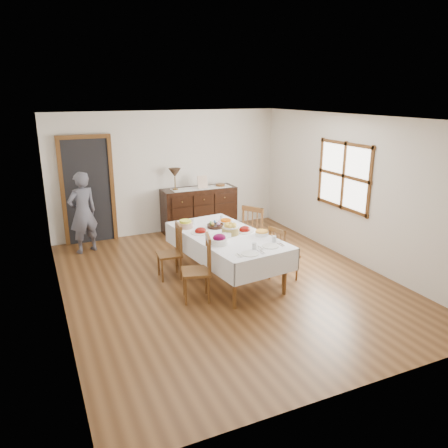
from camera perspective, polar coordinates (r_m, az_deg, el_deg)
name	(u,v)px	position (r m, az deg, el deg)	size (l,w,h in m)	color
ground	(227,281)	(7.18, 0.33, -7.49)	(6.00, 6.00, 0.00)	brown
room_shell	(207,178)	(7.00, -2.18, 5.98)	(5.02, 6.02, 2.65)	white
dining_table	(226,240)	(7.03, 0.33, -2.06)	(1.41, 2.37, 0.77)	white
chair_left_near	(199,268)	(6.41, -3.23, -5.73)	(0.50, 0.50, 0.99)	brown
chair_left_far	(172,251)	(7.22, -6.82, -3.51)	(0.41, 0.41, 0.91)	brown
chair_right_near	(282,254)	(7.10, 7.56, -3.87)	(0.46, 0.46, 0.92)	brown
chair_right_far	(256,234)	(7.81, 4.23, -1.25)	(0.61, 0.61, 1.06)	brown
sideboard	(199,210)	(9.60, -3.27, 1.90)	(1.61, 0.58, 0.97)	black
person	(82,210)	(8.63, -18.00, 1.75)	(0.52, 0.33, 1.67)	#4F4F5B
bread_basket	(230,229)	(6.98, 0.82, -0.71)	(0.27, 0.27, 0.19)	olive
egg_basket	(215,226)	(7.35, -1.15, -0.20)	(0.28, 0.28, 0.11)	black
ham_platter_a	(201,231)	(7.07, -3.09, -0.97)	(0.32, 0.32, 0.11)	white
ham_platter_b	(245,230)	(7.13, 2.72, -0.78)	(0.32, 0.32, 0.11)	white
beet_bowl	(219,240)	(6.53, -0.61, -2.09)	(0.26, 0.26, 0.16)	white
carrot_bowl	(226,222)	(7.51, 0.22, 0.25)	(0.21, 0.21, 0.09)	white
pineapple_bowl	(185,224)	(7.35, -5.06, -0.04)	(0.25, 0.25, 0.13)	tan
casserole_dish	(262,233)	(6.97, 4.94, -1.17)	(0.21, 0.21, 0.08)	white
butter_dish	(226,235)	(6.84, 0.26, -1.48)	(0.15, 0.11, 0.07)	white
setting_left	(251,251)	(6.23, 3.57, -3.55)	(0.43, 0.31, 0.10)	white
setting_right	(271,244)	(6.55, 6.21, -2.58)	(0.43, 0.31, 0.10)	white
glass_far_a	(193,222)	(7.52, -4.09, 0.31)	(0.06, 0.06, 0.10)	silver
glass_far_b	(222,218)	(7.74, -0.32, 0.80)	(0.06, 0.06, 0.09)	silver
runner	(201,188)	(9.46, -2.99, 4.72)	(1.30, 0.35, 0.01)	silver
table_lamp	(175,173)	(9.27, -6.45, 6.59)	(0.26, 0.26, 0.46)	brown
picture_frame	(203,182)	(9.40, -2.82, 5.49)	(0.22, 0.08, 0.28)	#C7A78E
deco_bowl	(220,185)	(9.64, -0.48, 5.12)	(0.20, 0.20, 0.06)	brown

